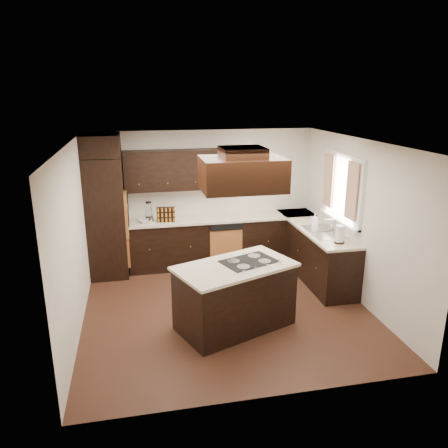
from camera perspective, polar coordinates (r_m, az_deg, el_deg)
The scene contains 30 objects.
floor at distance 6.81m, azimuth 0.21°, elevation -10.89°, with size 4.20×4.20×0.02m, color brown.
ceiling at distance 6.06m, azimuth 0.23°, elevation 10.69°, with size 4.20×4.20×0.02m, color silver.
wall_back at distance 8.32m, azimuth -2.80°, elevation 3.59°, with size 4.20×0.02×2.50m, color silver.
wall_front at distance 4.42m, azimuth 5.97°, elevation -8.89°, with size 4.20×0.02×2.50m, color silver.
wall_left at distance 6.25m, azimuth -19.06°, elevation -1.89°, with size 0.02×4.20×2.50m, color silver.
wall_right at distance 7.05m, azimuth 17.25°, elevation 0.36°, with size 0.02×4.20×2.50m, color silver.
oven_column at distance 7.90m, azimuth -15.12°, elevation 0.85°, with size 0.65×0.75×2.12m, color black.
wall_oven_face at distance 7.87m, azimuth -12.62°, elevation 1.43°, with size 0.05×0.62×0.78m, color #B56E37.
base_cabinets_back at distance 8.26m, azimuth -2.14°, elevation -2.36°, with size 2.93×0.60×0.88m, color black.
base_cabinets_right at distance 7.93m, azimuth 11.69°, elevation -3.56°, with size 0.60×2.40×0.88m, color black.
countertop_back at distance 8.11m, azimuth -2.16°, elevation 0.67°, with size 2.93×0.63×0.04m, color beige.
countertop_right at distance 7.78m, azimuth 11.79°, elevation -0.39°, with size 0.63×2.40×0.04m, color beige.
upper_cabinets at distance 7.98m, azimuth -5.72°, elevation 7.05°, with size 2.00×0.34×0.72m, color black.
dishwasher_front at distance 8.05m, azimuth 0.28°, elevation -3.20°, with size 0.60×0.05×0.72m, color #B56E37.
window_frame at distance 7.40m, azimuth 15.23°, elevation 4.50°, with size 0.06×1.32×1.12m, color white.
window_pane at distance 7.42m, azimuth 15.42°, elevation 4.51°, with size 0.00×1.20×1.00m, color white.
curtain_left at distance 7.00m, azimuth 16.35°, elevation 4.14°, with size 0.02×0.34×0.90m, color beige.
curtain_right at distance 7.74m, azimuth 13.48°, elevation 5.53°, with size 0.02×0.34×0.90m, color beige.
sink_rim at distance 7.47m, azimuth 12.95°, elevation -0.99°, with size 0.52×0.84×0.01m, color silver.
island at distance 6.12m, azimuth 1.42°, elevation -9.57°, with size 1.53×0.83×0.88m, color black.
island_top at distance 5.93m, azimuth 1.45°, elevation -5.58°, with size 1.58×0.89×0.04m, color beige.
cooktop at distance 6.04m, azimuth 3.27°, elevation -4.89°, with size 0.72×0.48×0.01m, color black.
range_hood at distance 5.60m, azimuth 2.41°, elevation 6.54°, with size 1.05×0.72×0.42m, color black.
hood_duct at distance 5.56m, azimuth 2.45°, elevation 9.33°, with size 0.55×0.50×0.13m, color black.
blender_base at distance 7.91m, azimuth -9.73°, elevation 0.55°, with size 0.15×0.15×0.10m, color silver.
blender_pitcher at distance 7.86m, azimuth -9.79°, elevation 1.81°, with size 0.13×0.13×0.26m, color silver.
spice_rack at distance 7.89m, azimuth -7.60°, elevation 1.25°, with size 0.32×0.08×0.27m, color black.
mixing_bowl at distance 7.96m, azimuth -10.26°, elevation 0.46°, with size 0.24×0.24×0.06m, color white.
soap_bottle at distance 7.79m, azimuth 11.76°, elevation 0.61°, with size 0.10×0.10×0.21m, color white.
paper_towel at distance 6.95m, azimuth 14.87°, elevation -1.32°, with size 0.13×0.13×0.28m, color white.
Camera 1 is at (-1.25, -5.89, 3.17)m, focal length 35.00 mm.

